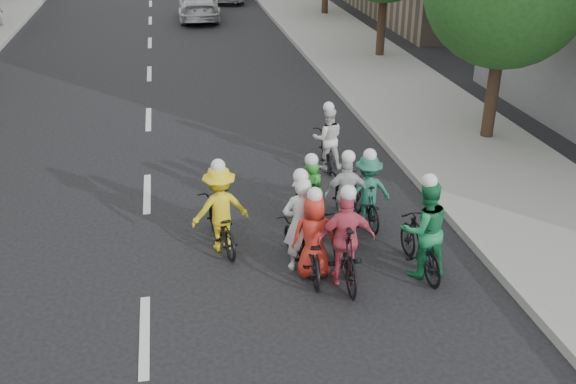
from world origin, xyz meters
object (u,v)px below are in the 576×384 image
object	(u,v)px
cyclist_0	(299,235)
cyclist_8	(345,201)
cyclist_3	(345,245)
cyclist_5	(310,200)
cyclist_7	(367,195)
cyclist_4	(313,244)
cyclist_6	(327,144)
follow_car_lead	(199,5)
cyclist_2	(220,215)
cyclist_1	(423,236)

from	to	relation	value
cyclist_0	cyclist_8	size ratio (longest dim) A/B	0.98
cyclist_3	cyclist_5	bearing A→B (deg)	-82.44
cyclist_7	cyclist_8	world-z (taller)	cyclist_8
cyclist_4	cyclist_5	world-z (taller)	cyclist_4
cyclist_4	cyclist_6	xyz separation A→B (m)	(1.36, 4.48, -0.00)
cyclist_8	follow_car_lead	bearing A→B (deg)	-82.31
cyclist_4	cyclist_8	distance (m)	1.78
cyclist_2	cyclist_4	xyz separation A→B (m)	(1.48, -1.19, -0.08)
cyclist_0	cyclist_1	size ratio (longest dim) A/B	1.00
cyclist_5	cyclist_8	world-z (taller)	cyclist_8
cyclist_0	cyclist_3	distance (m)	0.88
cyclist_7	follow_car_lead	xyz separation A→B (m)	(-1.87, 22.11, 0.08)
cyclist_0	cyclist_7	bearing A→B (deg)	-150.53
cyclist_4	cyclist_0	bearing A→B (deg)	-50.14
cyclist_6	cyclist_8	size ratio (longest dim) A/B	0.85
cyclist_8	cyclist_7	bearing A→B (deg)	-167.11
cyclist_0	follow_car_lead	xyz separation A→B (m)	(-0.26, 23.39, 0.08)
cyclist_2	cyclist_6	world-z (taller)	cyclist_2
cyclist_6	follow_car_lead	distance (m)	19.26
cyclist_5	follow_car_lead	size ratio (longest dim) A/B	0.35
cyclist_5	cyclist_8	distance (m)	0.69
cyclist_0	follow_car_lead	distance (m)	23.39
cyclist_0	cyclist_4	bearing A→B (deg)	114.42
cyclist_0	follow_car_lead	world-z (taller)	cyclist_0
cyclist_0	cyclist_3	size ratio (longest dim) A/B	0.99
cyclist_5	cyclist_6	bearing A→B (deg)	-117.75
cyclist_2	cyclist_6	size ratio (longest dim) A/B	1.11
cyclist_7	cyclist_8	distance (m)	0.46
cyclist_2	follow_car_lead	world-z (taller)	cyclist_2
cyclist_7	cyclist_8	xyz separation A→B (m)	(-0.45, -0.07, -0.05)
cyclist_4	cyclist_7	xyz separation A→B (m)	(1.44, 1.56, 0.05)
cyclist_3	cyclist_5	size ratio (longest dim) A/B	1.12
cyclist_6	follow_car_lead	bearing A→B (deg)	-78.37
cyclist_6	cyclist_4	bearing A→B (deg)	79.40
follow_car_lead	cyclist_4	bearing A→B (deg)	93.77
cyclist_2	cyclist_3	world-z (taller)	cyclist_3
cyclist_1	follow_car_lead	xyz separation A→B (m)	(-2.28, 24.00, -0.02)
cyclist_2	cyclist_5	xyz separation A→B (m)	(1.80, 0.51, -0.09)
cyclist_0	follow_car_lead	bearing A→B (deg)	-98.25
cyclist_3	cyclist_1	bearing A→B (deg)	-178.19
cyclist_4	cyclist_8	bearing A→B (deg)	-117.00
cyclist_2	cyclist_8	size ratio (longest dim) A/B	0.94
cyclist_2	cyclist_7	xyz separation A→B (m)	(2.91, 0.37, -0.03)
cyclist_2	cyclist_3	size ratio (longest dim) A/B	0.95
cyclist_2	cyclist_7	world-z (taller)	cyclist_2
cyclist_5	cyclist_7	xyz separation A→B (m)	(1.11, -0.14, 0.06)
cyclist_2	cyclist_8	world-z (taller)	cyclist_2
cyclist_3	cyclist_8	world-z (taller)	cyclist_3
cyclist_3	follow_car_lead	world-z (taller)	cyclist_3
cyclist_5	follow_car_lead	world-z (taller)	cyclist_5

